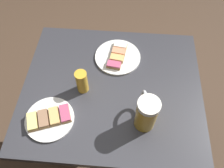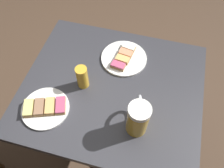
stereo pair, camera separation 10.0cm
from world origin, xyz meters
The scene contains 6 objects.
ground_plane centered at (0.00, 0.00, 0.00)m, with size 6.00×6.00×0.00m, color #4C3828.
cafe_table centered at (0.00, 0.00, 0.58)m, with size 0.80×0.69×0.74m.
plate_near centered at (0.24, 0.18, 0.75)m, with size 0.20×0.20×0.03m.
plate_far centered at (-0.01, -0.17, 0.75)m, with size 0.22×0.22×0.03m.
beer_mug centered at (-0.14, 0.16, 0.82)m, with size 0.08×0.14×0.16m.
beer_glass_small centered at (0.13, 0.02, 0.80)m, with size 0.05×0.05×0.11m, color gold.
Camera 2 is at (-0.14, 0.53, 1.59)m, focal length 36.48 mm.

